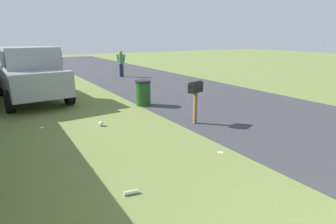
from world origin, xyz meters
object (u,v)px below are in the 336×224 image
at_px(trash_bin, 143,93).
at_px(mailbox, 196,90).
at_px(pickup_truck, 30,73).
at_px(pedestrian, 121,62).

bearing_deg(trash_bin, mailbox, -173.71).
height_order(pickup_truck, pedestrian, pickup_truck).
distance_m(trash_bin, pedestrian, 7.61).
bearing_deg(pickup_truck, trash_bin, 44.62).
xyz_separation_m(mailbox, pickup_truck, (5.71, 3.67, 0.11)).
xyz_separation_m(trash_bin, pedestrian, (7.28, -2.14, 0.46)).
height_order(mailbox, pedestrian, pedestrian).
height_order(pickup_truck, trash_bin, pickup_truck).
xyz_separation_m(pickup_truck, trash_bin, (-2.97, -3.36, -0.64)).
relative_size(pickup_truck, trash_bin, 5.55).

